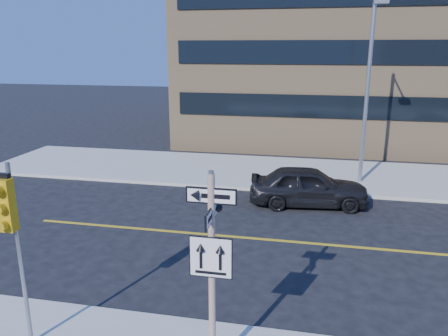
% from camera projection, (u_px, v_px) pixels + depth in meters
% --- Properties ---
extents(ground, '(120.00, 120.00, 0.00)m').
position_uv_depth(ground, '(235.00, 304.00, 11.02)').
color(ground, black).
rests_on(ground, ground).
extents(sign_pole, '(0.92, 0.92, 4.06)m').
position_uv_depth(sign_pole, '(212.00, 264.00, 7.99)').
color(sign_pole, silver).
rests_on(sign_pole, near_sidewalk).
extents(traffic_signal, '(0.32, 0.45, 4.00)m').
position_uv_depth(traffic_signal, '(9.00, 220.00, 8.47)').
color(traffic_signal, gray).
rests_on(traffic_signal, near_sidewalk).
extents(parked_car_a, '(2.42, 4.94, 1.62)m').
position_uv_depth(parked_car_a, '(308.00, 186.00, 17.74)').
color(parked_car_a, black).
rests_on(parked_car_a, ground).
extents(streetlight_a, '(0.55, 2.25, 8.00)m').
position_uv_depth(streetlight_a, '(369.00, 83.00, 19.13)').
color(streetlight_a, gray).
rests_on(streetlight_a, far_sidewalk).
extents(building_brick, '(18.00, 18.00, 18.00)m').
position_uv_depth(building_brick, '(323.00, 8.00, 31.83)').
color(building_brick, tan).
rests_on(building_brick, ground).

